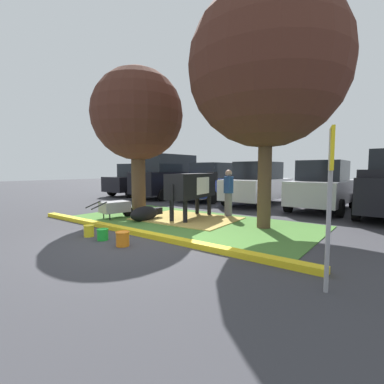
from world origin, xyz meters
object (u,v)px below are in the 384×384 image
(cow_holstein, at_px, (193,186))
(suv_black, at_px, (169,176))
(calf_lying, at_px, (145,214))
(sedan_silver, at_px, (323,186))
(bucket_yellow, at_px, (89,230))
(bucket_green, at_px, (103,234))
(sedan_blue, at_px, (213,182))
(shade_tree_right, at_px, (267,68))
(sedan_red, at_px, (139,180))
(hatchback_white, at_px, (258,184))
(parking_sign, at_px, (330,177))
(bucket_orange, at_px, (123,238))
(shade_tree_left, at_px, (137,116))
(wheelbarrow, at_px, (115,207))
(person_handler, at_px, (228,192))

(cow_holstein, xyz_separation_m, suv_black, (-5.30, 4.58, 0.16))
(calf_lying, height_order, sedan_silver, sedan_silver)
(suv_black, bearing_deg, bucket_yellow, -59.67)
(bucket_green, height_order, sedan_blue, sedan_blue)
(shade_tree_right, relative_size, sedan_red, 1.49)
(suv_black, xyz_separation_m, hatchback_white, (5.51, 0.24, -0.29))
(parking_sign, bearing_deg, suv_black, 141.83)
(shade_tree_right, xyz_separation_m, bucket_orange, (-1.70, -3.60, -4.23))
(shade_tree_left, xyz_separation_m, sedan_silver, (5.10, 5.34, -2.61))
(bucket_yellow, relative_size, sedan_red, 0.07)
(bucket_yellow, height_order, sedan_red, sedan_red)
(bucket_yellow, height_order, hatchback_white, hatchback_white)
(wheelbarrow, height_order, bucket_orange, wheelbarrow)
(sedan_blue, relative_size, hatchback_white, 1.00)
(hatchback_white, bearing_deg, calf_lying, -100.62)
(parking_sign, bearing_deg, sedan_silver, 102.53)
(sedan_blue, bearing_deg, sedan_red, -175.49)
(sedan_red, xyz_separation_m, sedan_silver, (11.03, 0.09, 0.00))
(bucket_green, xyz_separation_m, sedan_blue, (-2.57, 8.69, 0.84))
(cow_holstein, distance_m, bucket_yellow, 3.78)
(cow_holstein, height_order, bucket_yellow, cow_holstein)
(bucket_green, distance_m, suv_black, 9.86)
(suv_black, relative_size, sedan_silver, 1.05)
(sedan_blue, distance_m, hatchback_white, 2.72)
(bucket_yellow, bearing_deg, hatchback_white, 85.17)
(calf_lying, height_order, bucket_green, calf_lying)
(hatchback_white, bearing_deg, shade_tree_left, -112.53)
(person_handler, bearing_deg, bucket_green, -99.18)
(bucket_yellow, height_order, suv_black, suv_black)
(calf_lying, distance_m, sedan_silver, 7.29)
(wheelbarrow, bearing_deg, sedan_blue, 93.54)
(cow_holstein, height_order, hatchback_white, hatchback_white)
(bucket_yellow, relative_size, suv_black, 0.06)
(hatchback_white, bearing_deg, sedan_blue, 174.69)
(shade_tree_left, bearing_deg, shade_tree_right, 7.08)
(cow_holstein, bearing_deg, shade_tree_left, -163.29)
(parking_sign, distance_m, sedan_silver, 8.35)
(cow_holstein, xyz_separation_m, sedan_red, (-7.99, 4.64, -0.13))
(suv_black, bearing_deg, bucket_orange, -53.23)
(sedan_blue, bearing_deg, calf_lying, -76.36)
(person_handler, relative_size, wheelbarrow, 1.02)
(calf_lying, relative_size, wheelbarrow, 0.80)
(shade_tree_right, distance_m, cow_holstein, 4.16)
(sedan_silver, bearing_deg, bucket_yellow, -113.09)
(shade_tree_left, height_order, parking_sign, shade_tree_left)
(shade_tree_right, height_order, bucket_yellow, shade_tree_right)
(shade_tree_left, relative_size, suv_black, 1.14)
(sedan_red, bearing_deg, sedan_silver, 0.46)
(wheelbarrow, height_order, bucket_green, wheelbarrow)
(calf_lying, bearing_deg, sedan_red, 139.71)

